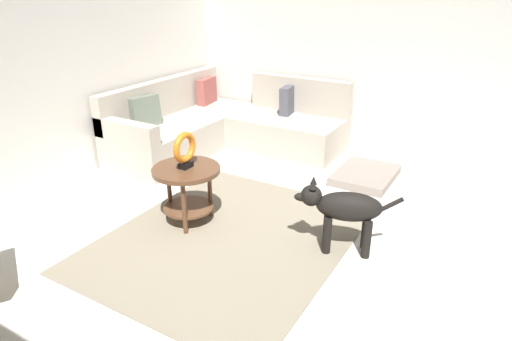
{
  "coord_description": "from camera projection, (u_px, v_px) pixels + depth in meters",
  "views": [
    {
      "loc": [
        -2.57,
        -1.18,
        2.05
      ],
      "look_at": [
        0.45,
        0.6,
        0.55
      ],
      "focal_mm": 31.28,
      "sensor_mm": 36.0,
      "label": 1
    }
  ],
  "objects": [
    {
      "name": "torus_sculpture",
      "position": [
        185.0,
        149.0,
        3.83
      ],
      "size": [
        0.28,
        0.08,
        0.33
      ],
      "color": "black",
      "rests_on": "side_table"
    },
    {
      "name": "sectional_couch",
      "position": [
        223.0,
        127.0,
        5.8
      ],
      "size": [
        2.2,
        2.25,
        0.88
      ],
      "color": "#B2A899",
      "rests_on": "ground_plane"
    },
    {
      "name": "area_rug",
      "position": [
        228.0,
        238.0,
        3.84
      ],
      "size": [
        2.3,
        1.9,
        0.01
      ],
      "primitive_type": "cube",
      "color": "gray",
      "rests_on": "ground_plane"
    },
    {
      "name": "wall_right",
      "position": [
        409.0,
        45.0,
        5.19
      ],
      "size": [
        0.12,
        6.0,
        2.7
      ],
      "primitive_type": "cube",
      "color": "silver",
      "rests_on": "ground_plane"
    },
    {
      "name": "dog_bed_mat",
      "position": [
        365.0,
        175.0,
        4.98
      ],
      "size": [
        0.8,
        0.6,
        0.09
      ],
      "primitive_type": "cube",
      "color": "gray",
      "rests_on": "ground_plane"
    },
    {
      "name": "side_table",
      "position": [
        187.0,
        180.0,
        3.95
      ],
      "size": [
        0.6,
        0.6,
        0.54
      ],
      "color": "brown",
      "rests_on": "ground_plane"
    },
    {
      "name": "wall_back",
      "position": [
        20.0,
        60.0,
        4.23
      ],
      "size": [
        6.0,
        0.12,
        2.7
      ],
      "primitive_type": "cube",
      "color": "silver",
      "rests_on": "ground_plane"
    },
    {
      "name": "dog",
      "position": [
        343.0,
        209.0,
        3.53
      ],
      "size": [
        0.39,
        0.81,
        0.63
      ],
      "rotation": [
        0.0,
        0.0,
        0.36
      ],
      "color": "black",
      "rests_on": "ground_plane"
    },
    {
      "name": "ground_plane",
      "position": [
        294.0,
        278.0,
        3.41
      ],
      "size": [
        6.0,
        6.0,
        0.1
      ],
      "primitive_type": "cube",
      "color": "silver"
    }
  ]
}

